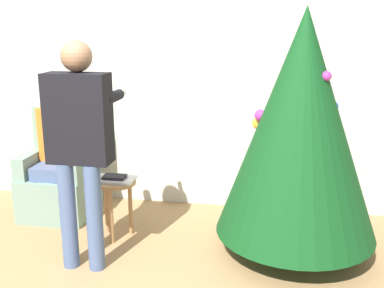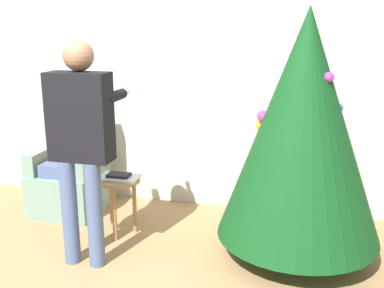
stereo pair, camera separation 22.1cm
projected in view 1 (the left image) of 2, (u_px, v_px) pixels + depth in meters
name	position (u px, v px, depth m)	size (l,w,h in m)	color
wall_back	(151.00, 70.00, 4.36)	(8.00, 0.06, 2.70)	beige
christmas_tree	(300.00, 125.00, 3.36)	(1.24, 1.24, 1.91)	brown
armchair	(61.00, 177.00, 4.30)	(0.62, 0.60, 1.01)	gray
person_seated	(57.00, 147.00, 4.19)	(0.36, 0.46, 1.23)	#475B84
person_standing	(79.00, 136.00, 3.19)	(0.46, 0.57, 1.67)	#475B84
side_stool	(115.00, 192.00, 3.78)	(0.35, 0.35, 0.51)	#A37547
laptop	(115.00, 179.00, 3.75)	(0.33, 0.22, 0.02)	silver
book	(115.00, 177.00, 3.75)	(0.19, 0.12, 0.02)	black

